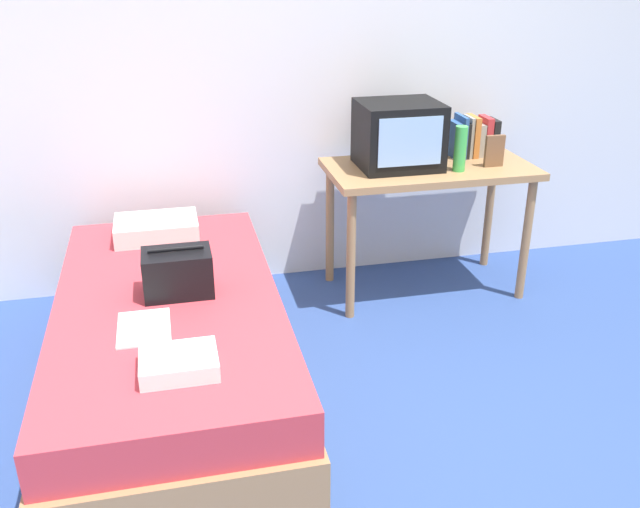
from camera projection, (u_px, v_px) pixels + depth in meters
ground_plane at (423, 477)px, 2.72m from camera, size 8.00×8.00×0.00m
wall_back at (313, 62)px, 3.98m from camera, size 5.20×0.10×2.60m
bed at (172, 345)px, 3.17m from camera, size 1.00×2.00×0.49m
desk at (429, 183)px, 3.96m from camera, size 1.16×0.60×0.77m
tv at (399, 135)px, 3.83m from camera, size 0.44×0.39×0.36m
water_bottle at (460, 149)px, 3.77m from camera, size 0.07×0.07×0.25m
book_row at (473, 137)px, 4.06m from camera, size 0.27×0.17×0.24m
picture_frame at (494, 151)px, 3.86m from camera, size 0.11×0.02×0.18m
pillow at (157, 228)px, 3.67m from camera, size 0.43×0.30×0.10m
handbag at (178, 273)px, 3.05m from camera, size 0.30×0.20×0.22m
magazine at (144, 328)px, 2.80m from camera, size 0.21×0.29×0.01m
remote_dark at (202, 356)px, 2.60m from camera, size 0.04×0.16×0.02m
folded_towel at (179, 363)px, 2.51m from camera, size 0.28×0.22×0.07m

